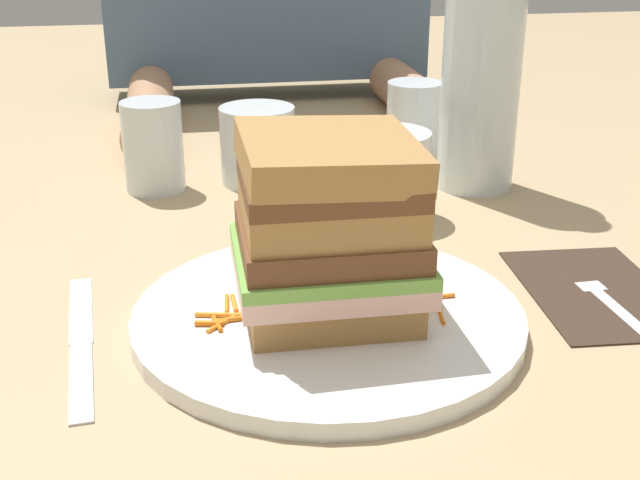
{
  "coord_description": "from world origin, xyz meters",
  "views": [
    {
      "loc": [
        -0.1,
        -0.52,
        0.28
      ],
      "look_at": [
        -0.0,
        0.02,
        0.05
      ],
      "focal_mm": 47.05,
      "sensor_mm": 36.0,
      "label": 1
    }
  ],
  "objects_px": {
    "juice_glass": "(388,178)",
    "sandwich": "(329,229)",
    "main_plate": "(327,317)",
    "water_bottle": "(483,44)",
    "empty_tumbler_1": "(258,145)",
    "empty_tumbler_2": "(414,122)",
    "knife": "(81,344)",
    "fork": "(612,300)",
    "empty_tumbler_0": "(153,146)",
    "napkin_dark": "(596,291)"
  },
  "relations": [
    {
      "from": "knife",
      "to": "empty_tumbler_1",
      "type": "bearing_deg",
      "value": 64.45
    },
    {
      "from": "sandwich",
      "to": "knife",
      "type": "xyz_separation_m",
      "value": [
        -0.17,
        0.0,
        -0.07
      ]
    },
    {
      "from": "napkin_dark",
      "to": "fork",
      "type": "distance_m",
      "value": 0.02
    },
    {
      "from": "juice_glass",
      "to": "water_bottle",
      "type": "bearing_deg",
      "value": 31.75
    },
    {
      "from": "empty_tumbler_0",
      "to": "water_bottle",
      "type": "bearing_deg",
      "value": -8.07
    },
    {
      "from": "fork",
      "to": "empty_tumbler_2",
      "type": "bearing_deg",
      "value": 97.16
    },
    {
      "from": "fork",
      "to": "water_bottle",
      "type": "xyz_separation_m",
      "value": [
        -0.01,
        0.28,
        0.14
      ]
    },
    {
      "from": "sandwich",
      "to": "knife",
      "type": "distance_m",
      "value": 0.18
    },
    {
      "from": "main_plate",
      "to": "sandwich",
      "type": "height_order",
      "value": "sandwich"
    },
    {
      "from": "napkin_dark",
      "to": "fork",
      "type": "bearing_deg",
      "value": -88.45
    },
    {
      "from": "sandwich",
      "to": "empty_tumbler_2",
      "type": "xyz_separation_m",
      "value": [
        0.16,
        0.37,
        -0.03
      ]
    },
    {
      "from": "fork",
      "to": "empty_tumbler_0",
      "type": "xyz_separation_m",
      "value": [
        -0.33,
        0.32,
        0.04
      ]
    },
    {
      "from": "fork",
      "to": "juice_glass",
      "type": "xyz_separation_m",
      "value": [
        -0.12,
        0.21,
        0.03
      ]
    },
    {
      "from": "main_plate",
      "to": "napkin_dark",
      "type": "bearing_deg",
      "value": 4.33
    },
    {
      "from": "napkin_dark",
      "to": "empty_tumbler_1",
      "type": "xyz_separation_m",
      "value": [
        -0.22,
        0.31,
        0.04
      ]
    },
    {
      "from": "empty_tumbler_0",
      "to": "empty_tumbler_1",
      "type": "height_order",
      "value": "empty_tumbler_0"
    },
    {
      "from": "empty_tumbler_1",
      "to": "empty_tumbler_2",
      "type": "relative_size",
      "value": 0.89
    },
    {
      "from": "sandwich",
      "to": "empty_tumbler_2",
      "type": "relative_size",
      "value": 1.42
    },
    {
      "from": "fork",
      "to": "napkin_dark",
      "type": "bearing_deg",
      "value": 91.55
    },
    {
      "from": "sandwich",
      "to": "empty_tumbler_1",
      "type": "distance_m",
      "value": 0.33
    },
    {
      "from": "water_bottle",
      "to": "empty_tumbler_1",
      "type": "distance_m",
      "value": 0.25
    },
    {
      "from": "sandwich",
      "to": "knife",
      "type": "bearing_deg",
      "value": 179.82
    },
    {
      "from": "empty_tumbler_0",
      "to": "empty_tumbler_1",
      "type": "xyz_separation_m",
      "value": [
        0.11,
        0.01,
        -0.01
      ]
    },
    {
      "from": "juice_glass",
      "to": "empty_tumbler_2",
      "type": "xyz_separation_m",
      "value": [
        0.07,
        0.16,
        0.01
      ]
    },
    {
      "from": "juice_glass",
      "to": "water_bottle",
      "type": "xyz_separation_m",
      "value": [
        0.11,
        0.07,
        0.11
      ]
    },
    {
      "from": "empty_tumbler_0",
      "to": "knife",
      "type": "bearing_deg",
      "value": -98.71
    },
    {
      "from": "main_plate",
      "to": "fork",
      "type": "height_order",
      "value": "main_plate"
    },
    {
      "from": "main_plate",
      "to": "water_bottle",
      "type": "bearing_deg",
      "value": 53.12
    },
    {
      "from": "sandwich",
      "to": "napkin_dark",
      "type": "height_order",
      "value": "sandwich"
    },
    {
      "from": "empty_tumbler_2",
      "to": "fork",
      "type": "bearing_deg",
      "value": -82.84
    },
    {
      "from": "fork",
      "to": "empty_tumbler_2",
      "type": "distance_m",
      "value": 0.38
    },
    {
      "from": "empty_tumbler_1",
      "to": "water_bottle",
      "type": "bearing_deg",
      "value": -13.33
    },
    {
      "from": "fork",
      "to": "knife",
      "type": "distance_m",
      "value": 0.38
    },
    {
      "from": "napkin_dark",
      "to": "knife",
      "type": "height_order",
      "value": "same"
    },
    {
      "from": "empty_tumbler_0",
      "to": "empty_tumbler_1",
      "type": "bearing_deg",
      "value": 3.09
    },
    {
      "from": "sandwich",
      "to": "napkin_dark",
      "type": "xyz_separation_m",
      "value": [
        0.21,
        0.02,
        -0.07
      ]
    },
    {
      "from": "napkin_dark",
      "to": "juice_glass",
      "type": "relative_size",
      "value": 1.98
    },
    {
      "from": "empty_tumbler_2",
      "to": "napkin_dark",
      "type": "bearing_deg",
      "value": -82.49
    },
    {
      "from": "main_plate",
      "to": "sandwich",
      "type": "relative_size",
      "value": 2.14
    },
    {
      "from": "napkin_dark",
      "to": "empty_tumbler_2",
      "type": "xyz_separation_m",
      "value": [
        -0.05,
        0.35,
        0.04
      ]
    },
    {
      "from": "napkin_dark",
      "to": "water_bottle",
      "type": "bearing_deg",
      "value": 91.6
    },
    {
      "from": "water_bottle",
      "to": "sandwich",
      "type": "bearing_deg",
      "value": -126.74
    },
    {
      "from": "empty_tumbler_0",
      "to": "fork",
      "type": "bearing_deg",
      "value": -44.36
    },
    {
      "from": "knife",
      "to": "water_bottle",
      "type": "height_order",
      "value": "water_bottle"
    },
    {
      "from": "main_plate",
      "to": "empty_tumbler_2",
      "type": "height_order",
      "value": "empty_tumbler_2"
    },
    {
      "from": "juice_glass",
      "to": "empty_tumbler_0",
      "type": "xyz_separation_m",
      "value": [
        -0.21,
        0.11,
        0.01
      ]
    },
    {
      "from": "juice_glass",
      "to": "sandwich",
      "type": "bearing_deg",
      "value": -114.58
    },
    {
      "from": "napkin_dark",
      "to": "empty_tumbler_0",
      "type": "xyz_separation_m",
      "value": [
        -0.33,
        0.3,
        0.04
      ]
    },
    {
      "from": "sandwich",
      "to": "empty_tumbler_0",
      "type": "height_order",
      "value": "sandwich"
    },
    {
      "from": "main_plate",
      "to": "water_bottle",
      "type": "xyz_separation_m",
      "value": [
        0.2,
        0.27,
        0.14
      ]
    }
  ]
}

